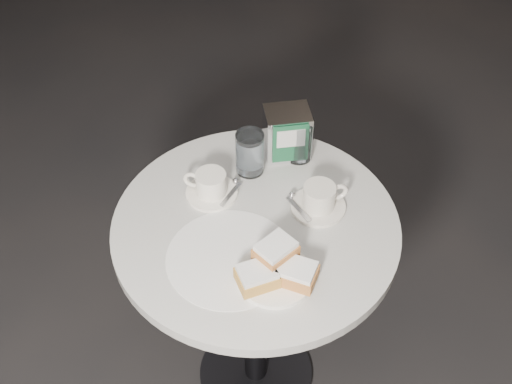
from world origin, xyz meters
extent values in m
plane|color=black|center=(0.00, 0.00, 0.00)|extent=(7.00, 7.00, 0.00)
cylinder|color=black|center=(0.00, 0.00, 0.01)|extent=(0.36, 0.36, 0.03)
cylinder|color=black|center=(0.00, 0.00, 0.36)|extent=(0.07, 0.07, 0.70)
cylinder|color=silver|center=(0.00, 0.00, 0.73)|extent=(0.70, 0.70, 0.03)
cylinder|color=white|center=(-0.06, -0.11, 0.75)|extent=(0.36, 0.36, 0.00)
cylinder|color=white|center=(0.05, -0.16, 0.75)|extent=(0.19, 0.19, 0.01)
cube|color=gold|center=(0.01, -0.19, 0.77)|extent=(0.11, 0.10, 0.03)
cube|color=white|center=(0.01, -0.19, 0.80)|extent=(0.10, 0.09, 0.01)
cube|color=#C37B3C|center=(0.09, -0.18, 0.77)|extent=(0.11, 0.09, 0.03)
cube|color=white|center=(0.09, -0.18, 0.80)|extent=(0.10, 0.09, 0.01)
cube|color=#C57B3C|center=(0.05, -0.14, 0.80)|extent=(0.11, 0.11, 0.03)
cube|color=white|center=(0.05, -0.14, 0.82)|extent=(0.10, 0.10, 0.01)
cylinder|color=white|center=(-0.11, 0.09, 0.75)|extent=(0.16, 0.16, 0.01)
cylinder|color=white|center=(-0.11, 0.09, 0.78)|extent=(0.09, 0.09, 0.06)
cylinder|color=#805F46|center=(-0.11, 0.09, 0.81)|extent=(0.08, 0.08, 0.00)
torus|color=silver|center=(-0.16, 0.10, 0.78)|extent=(0.05, 0.02, 0.05)
cube|color=#B9B9BE|center=(-0.06, 0.08, 0.76)|extent=(0.05, 0.09, 0.00)
sphere|color=#BCBCC1|center=(-0.05, 0.13, 0.76)|extent=(0.02, 0.02, 0.02)
cylinder|color=silver|center=(0.15, 0.05, 0.75)|extent=(0.17, 0.17, 0.01)
cylinder|color=silver|center=(0.15, 0.05, 0.79)|extent=(0.10, 0.10, 0.06)
cylinder|color=#8B644B|center=(0.15, 0.05, 0.81)|extent=(0.09, 0.09, 0.00)
torus|color=white|center=(0.20, 0.07, 0.79)|extent=(0.05, 0.03, 0.05)
cube|color=#B3B3B8|center=(0.10, 0.04, 0.76)|extent=(0.06, 0.09, 0.00)
sphere|color=silver|center=(0.09, 0.08, 0.76)|extent=(0.02, 0.02, 0.02)
cylinder|color=white|center=(-0.02, 0.19, 0.80)|extent=(0.09, 0.09, 0.12)
cylinder|color=silver|center=(-0.02, 0.19, 0.80)|extent=(0.08, 0.08, 0.10)
cylinder|color=silver|center=(0.11, 0.24, 0.80)|extent=(0.08, 0.08, 0.12)
cylinder|color=silver|center=(0.11, 0.24, 0.80)|extent=(0.07, 0.07, 0.10)
cube|color=white|center=(0.08, 0.26, 0.81)|extent=(0.13, 0.11, 0.14)
cube|color=#195835|center=(0.08, 0.21, 0.82)|extent=(0.09, 0.02, 0.12)
cube|color=silver|center=(0.08, 0.21, 0.84)|extent=(0.07, 0.01, 0.05)
camera|label=1|loc=(0.02, -1.04, 1.90)|focal=45.00mm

